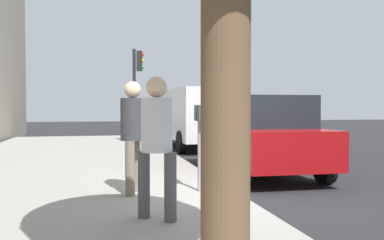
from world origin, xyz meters
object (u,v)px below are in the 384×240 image
parked_van_far (196,115)px  traffic_signal (137,80)px  pedestrian_bystander (157,136)px  parked_sedan_near (259,135)px  parking_meter (200,129)px  pedestrian_at_meter (133,127)px

parked_van_far → traffic_signal: (0.86, 2.13, 1.32)m
pedestrian_bystander → parked_sedan_near: (3.85, -2.83, -0.28)m
parking_meter → parked_sedan_near: 2.97m
parked_sedan_near → pedestrian_bystander: bearing=143.6°
parking_meter → traffic_signal: (9.42, 0.22, 1.41)m
traffic_signal → pedestrian_at_meter: bearing=174.7°
parking_meter → traffic_signal: traffic_signal is taller
pedestrian_at_meter → parked_van_far: bearing=88.5°
parked_sedan_near → traffic_signal: size_ratio=1.23×
traffic_signal → parked_van_far: bearing=-112.1°
parking_meter → pedestrian_at_meter: (0.04, 1.09, 0.04)m
pedestrian_at_meter → parked_van_far: parked_van_far is taller
parked_sedan_near → parked_van_far: bearing=-0.0°
pedestrian_bystander → parked_sedan_near: size_ratio=0.39×
parking_meter → pedestrian_bystander: size_ratio=0.81×
parking_meter → parked_sedan_near: parked_sedan_near is taller
parked_sedan_near → parked_van_far: (6.30, -0.00, 0.36)m
pedestrian_at_meter → traffic_signal: size_ratio=0.50×
pedestrian_at_meter → traffic_signal: 9.52m
pedestrian_bystander → parked_van_far: bearing=24.1°
pedestrian_bystander → parked_sedan_near: pedestrian_bystander is taller
pedestrian_bystander → traffic_signal: traffic_signal is taller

